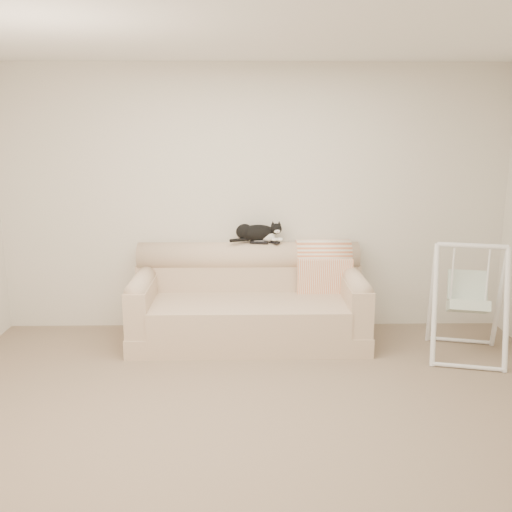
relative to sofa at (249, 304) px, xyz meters
The scene contains 8 objects.
ground_plane 1.65m from the sofa, 88.00° to the right, with size 5.00×5.00×0.00m, color #74604B.
room_shell 2.00m from the sofa, 88.00° to the right, with size 5.04×4.04×2.60m.
sofa is the anchor object (origin of this frame).
remote_a 0.61m from the sofa, 64.76° to the left, with size 0.18×0.07×0.03m.
remote_b 0.65m from the sofa, 45.17° to the left, with size 0.15×0.16×0.02m.
tuxedo_cat 0.70m from the sofa, 70.46° to the left, with size 0.52×0.22×0.21m.
throw_blanket 0.86m from the sofa, 17.21° to the left, with size 0.53×0.38×0.58m.
baby_swing 1.98m from the sofa, 13.05° to the right, with size 0.77×0.80×1.03m.
Camera 1 is at (-0.08, -3.60, 2.01)m, focal length 40.00 mm.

